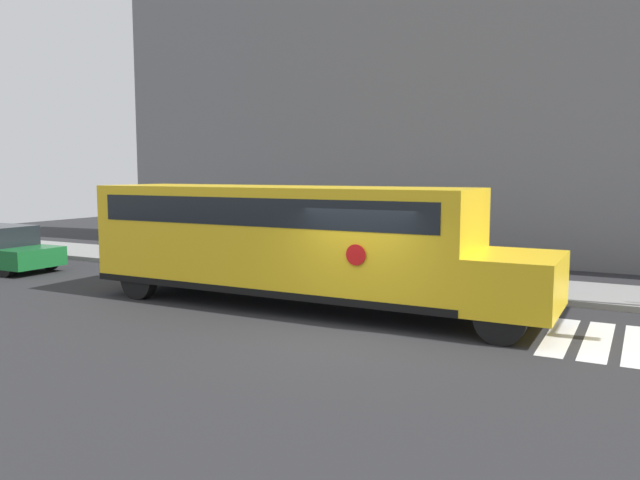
{
  "coord_description": "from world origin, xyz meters",
  "views": [
    {
      "loc": [
        5.24,
        -10.97,
        3.28
      ],
      "look_at": [
        -1.82,
        2.44,
        1.6
      ],
      "focal_mm": 35.0,
      "sensor_mm": 36.0,
      "label": 1
    }
  ],
  "objects": [
    {
      "name": "building_backdrop",
      "position": [
        0.0,
        13.0,
        5.85
      ],
      "size": [
        32.0,
        4.0,
        11.71
      ],
      "color": "slate",
      "rests_on": "ground"
    },
    {
      "name": "sidewalk_strip",
      "position": [
        0.0,
        6.5,
        0.07
      ],
      "size": [
        44.0,
        3.0,
        0.15
      ],
      "color": "gray",
      "rests_on": "ground"
    },
    {
      "name": "ground_plane",
      "position": [
        0.0,
        0.0,
        0.0
      ],
      "size": [
        60.0,
        60.0,
        0.0
      ],
      "primitive_type": "plane",
      "color": "#28282B"
    },
    {
      "name": "school_bus",
      "position": [
        -2.33,
        1.94,
        1.69
      ],
      "size": [
        11.29,
        2.57,
        2.91
      ],
      "color": "yellow",
      "rests_on": "ground"
    }
  ]
}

